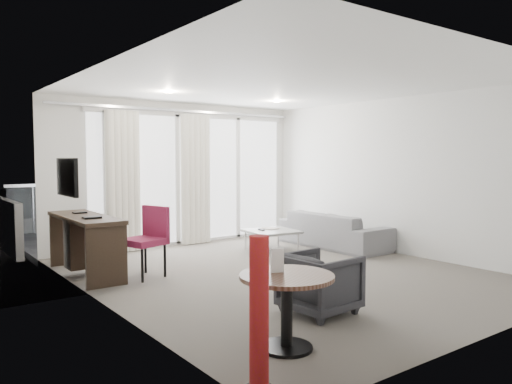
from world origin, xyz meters
TOP-DOWN VIEW (x-y plane):
  - floor at (0.00, 0.00)m, footprint 5.00×6.00m
  - ceiling at (0.00, 0.00)m, footprint 5.00×6.00m
  - wall_left at (-2.50, 0.00)m, footprint 0.00×6.00m
  - wall_right at (2.50, 0.00)m, footprint 0.00×6.00m
  - wall_front at (0.00, -3.00)m, footprint 5.00×0.00m
  - window_panel at (0.30, 2.98)m, footprint 4.00×0.02m
  - window_frame at (0.30, 2.97)m, footprint 4.10×0.06m
  - curtain_left at (-1.15, 2.82)m, footprint 0.60×0.20m
  - curtain_right at (0.25, 2.82)m, footprint 0.60×0.20m
  - curtain_track at (0.00, 2.82)m, footprint 4.80×0.04m
  - downlight_a at (-0.90, 1.60)m, footprint 0.12×0.12m
  - downlight_b at (1.20, 1.60)m, footprint 0.12×0.12m
  - desk at (-2.21, 1.53)m, footprint 0.54×1.73m
  - tv at (-2.46, 1.45)m, footprint 0.05×0.80m
  - desk_chair at (-1.63, 0.92)m, footprint 0.64×0.62m
  - round_table at (-1.71, -2.14)m, footprint 0.99×0.99m
  - menu_card at (-1.73, -2.03)m, footprint 0.11×0.06m
  - red_lamp at (-2.35, -2.60)m, footprint 0.27×0.27m
  - tub_armchair at (-0.81, -1.59)m, footprint 0.73×0.71m
  - coffee_table at (0.92, 1.39)m, footprint 0.91×0.91m
  - remote at (0.77, 1.49)m, footprint 0.08×0.18m
  - magazine at (0.98, 1.54)m, footprint 0.25×0.29m
  - sofa at (2.06, 1.04)m, footprint 0.83×2.13m
  - terrace_slab at (0.30, 4.50)m, footprint 5.60×3.00m
  - rattan_chair_a at (0.74, 4.78)m, footprint 0.71×0.71m
  - rattan_chair_b at (1.81, 4.80)m, footprint 0.78×0.78m
  - rattan_table at (1.63, 4.19)m, footprint 0.46×0.46m
  - balustrade at (0.30, 5.95)m, footprint 5.50×0.06m

SIDE VIEW (x-z plane):
  - terrace_slab at x=0.30m, z-range -0.12..0.00m
  - floor at x=0.00m, z-range 0.00..0.00m
  - coffee_table at x=0.92m, z-range 0.00..0.36m
  - rattan_table at x=1.63m, z-range 0.00..0.44m
  - sofa at x=2.06m, z-range 0.00..0.62m
  - tub_armchair at x=-0.81m, z-range 0.00..0.63m
  - round_table at x=-1.71m, z-range 0.00..0.64m
  - remote at x=0.77m, z-range 0.35..0.37m
  - magazine at x=0.98m, z-range 0.35..0.37m
  - desk at x=-2.21m, z-range 0.00..0.81m
  - rattan_chair_a at x=0.74m, z-range 0.00..0.85m
  - rattan_chair_b at x=1.81m, z-range 0.00..0.89m
  - desk_chair at x=-1.63m, z-range 0.00..0.95m
  - balustrade at x=0.30m, z-range -0.02..1.02m
  - red_lamp at x=-2.35m, z-range 0.00..1.08m
  - menu_card at x=-1.73m, z-range 0.62..0.82m
  - window_panel at x=0.30m, z-range 0.01..2.39m
  - curtain_left at x=-1.15m, z-range 0.01..2.39m
  - curtain_right at x=0.25m, z-range 0.01..2.39m
  - window_frame at x=0.30m, z-range -0.02..2.42m
  - wall_left at x=-2.50m, z-range 0.00..2.60m
  - wall_right at x=2.50m, z-range 0.00..2.60m
  - wall_front at x=0.00m, z-range 0.00..2.60m
  - tv at x=-2.46m, z-range 1.10..1.60m
  - curtain_track at x=0.00m, z-range 2.43..2.47m
  - downlight_a at x=-0.90m, z-range 2.58..2.60m
  - downlight_b at x=1.20m, z-range 2.58..2.60m
  - ceiling at x=0.00m, z-range 2.60..2.60m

